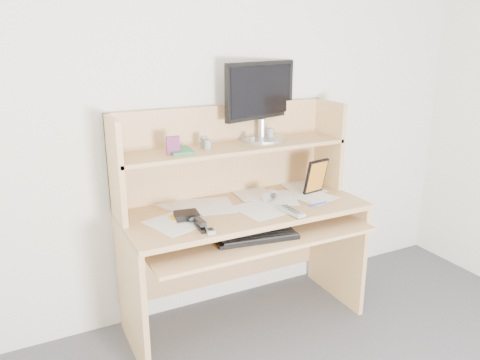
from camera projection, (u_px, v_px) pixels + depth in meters
name	position (u px, v px, depth m)	size (l,w,h in m)	color
back_wall	(221.00, 113.00, 2.81)	(3.60, 0.04, 2.50)	silver
desk	(239.00, 212.00, 2.77)	(1.40, 0.70, 1.30)	tan
paper_clutter	(245.00, 207.00, 2.69)	(1.32, 0.54, 0.01)	white
keyboard	(256.00, 236.00, 2.51)	(0.47, 0.22, 0.03)	black
tv_remote	(291.00, 211.00, 2.59)	(0.05, 0.19, 0.02)	#A1A09C
flip_phone	(210.00, 230.00, 2.34)	(0.04, 0.08, 0.02)	#A5A5A7
stapler	(201.00, 224.00, 2.38)	(0.04, 0.14, 0.04)	black
wallet	(186.00, 215.00, 2.51)	(0.12, 0.10, 0.03)	black
sticky_note_pad	(178.00, 218.00, 2.52)	(0.08, 0.08, 0.01)	yellow
digital_camera	(269.00, 196.00, 2.78)	(0.09, 0.03, 0.05)	silver
game_case	(316.00, 176.00, 2.88)	(0.16, 0.02, 0.22)	black
blue_pen	(318.00, 204.00, 2.71)	(0.01, 0.01, 0.13)	#192AC0
card_box	(173.00, 145.00, 2.51)	(0.07, 0.02, 0.10)	maroon
shelf_book	(180.00, 151.00, 2.57)	(0.12, 0.17, 0.02)	#2D724E
chip_stack_a	(208.00, 145.00, 2.61)	(0.04, 0.04, 0.06)	black
chip_stack_b	(204.00, 142.00, 2.65)	(0.04, 0.04, 0.07)	silver
chip_stack_c	(252.00, 140.00, 2.77)	(0.04, 0.04, 0.04)	black
chip_stack_d	(270.00, 134.00, 2.86)	(0.04, 0.04, 0.07)	silver
monitor	(261.00, 99.00, 2.81)	(0.53, 0.27, 0.47)	#BABABF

